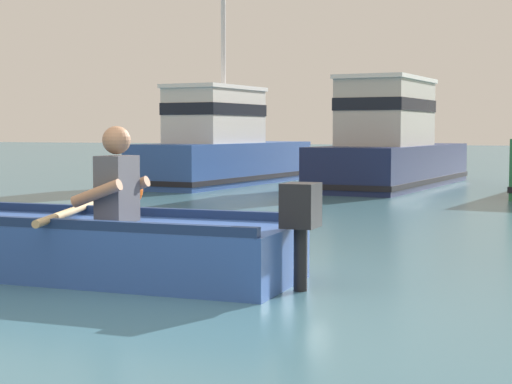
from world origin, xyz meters
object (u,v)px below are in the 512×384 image
rowboat_with_person (93,245)px  moored_boat_navy (391,147)px  mooring_buoy (125,190)px  moored_boat_blue (223,148)px

rowboat_with_person → moored_boat_navy: moored_boat_navy is taller
rowboat_with_person → mooring_buoy: 5.81m
rowboat_with_person → mooring_buoy: size_ratio=6.75×
moored_boat_navy → mooring_buoy: (-2.49, -6.14, -0.53)m
rowboat_with_person → moored_boat_blue: (-3.85, 10.65, 0.52)m
mooring_buoy → moored_boat_blue: bearing=100.2°
moored_boat_blue → moored_boat_navy: bearing=9.1°
moored_boat_blue → moored_boat_navy: (3.50, 0.56, 0.04)m
rowboat_with_person → moored_boat_navy: 11.23m
moored_boat_blue → mooring_buoy: size_ratio=10.10×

